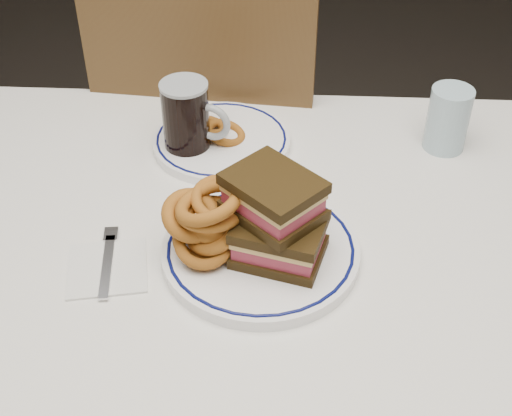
{
  "coord_description": "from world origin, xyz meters",
  "views": [
    {
      "loc": [
        0.12,
        -0.83,
        1.49
      ],
      "look_at": [
        0.08,
        -0.05,
        0.84
      ],
      "focal_mm": 50.0,
      "sensor_mm": 36.0,
      "label": 1
    }
  ],
  "objects_px": {
    "reuben_sandwich": "(276,218)",
    "far_plate": "(221,141)",
    "chair_far": "(216,149)",
    "main_plate": "(261,251)",
    "beer_mug": "(187,119)"
  },
  "relations": [
    {
      "from": "chair_far",
      "to": "far_plate",
      "type": "relative_size",
      "value": 3.92
    },
    {
      "from": "main_plate",
      "to": "reuben_sandwich",
      "type": "xyz_separation_m",
      "value": [
        0.02,
        -0.01,
        0.07
      ]
    },
    {
      "from": "reuben_sandwich",
      "to": "beer_mug",
      "type": "distance_m",
      "value": 0.32
    },
    {
      "from": "chair_far",
      "to": "main_plate",
      "type": "distance_m",
      "value": 0.64
    },
    {
      "from": "far_plate",
      "to": "beer_mug",
      "type": "bearing_deg",
      "value": -155.77
    },
    {
      "from": "main_plate",
      "to": "reuben_sandwich",
      "type": "height_order",
      "value": "reuben_sandwich"
    },
    {
      "from": "chair_far",
      "to": "main_plate",
      "type": "relative_size",
      "value": 3.3
    },
    {
      "from": "chair_far",
      "to": "beer_mug",
      "type": "xyz_separation_m",
      "value": [
        -0.01,
        -0.32,
        0.29
      ]
    },
    {
      "from": "main_plate",
      "to": "beer_mug",
      "type": "height_order",
      "value": "beer_mug"
    },
    {
      "from": "reuben_sandwich",
      "to": "main_plate",
      "type": "bearing_deg",
      "value": 155.83
    },
    {
      "from": "reuben_sandwich",
      "to": "far_plate",
      "type": "height_order",
      "value": "reuben_sandwich"
    },
    {
      "from": "main_plate",
      "to": "beer_mug",
      "type": "xyz_separation_m",
      "value": [
        -0.14,
        0.27,
        0.06
      ]
    },
    {
      "from": "far_plate",
      "to": "chair_far",
      "type": "bearing_deg",
      "value": 98.89
    },
    {
      "from": "reuben_sandwich",
      "to": "beer_mug",
      "type": "xyz_separation_m",
      "value": [
        -0.16,
        0.28,
        -0.01
      ]
    },
    {
      "from": "chair_far",
      "to": "main_plate",
      "type": "bearing_deg",
      "value": -77.39
    }
  ]
}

